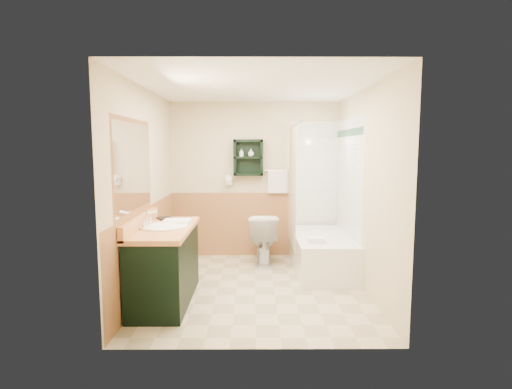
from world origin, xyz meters
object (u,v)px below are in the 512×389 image
object	(u,v)px
hair_dryer	(229,180)
toilet	(263,239)
bathtub	(322,253)
soap_bottle_a	(241,155)
soap_bottle_b	(251,154)
vanity	(165,264)
vanity_book	(158,211)
wall_shelf	(248,158)

from	to	relation	value
hair_dryer	toilet	distance (m)	1.06
bathtub	soap_bottle_a	distance (m)	1.90
soap_bottle_a	soap_bottle_b	distance (m)	0.15
vanity	hair_dryer	bearing A→B (deg)	72.25
vanity_book	soap_bottle_b	distance (m)	1.89
toilet	vanity_book	xyz separation A→B (m)	(-1.28, -1.02, 0.57)
toilet	soap_bottle_b	xyz separation A→B (m)	(-0.18, 0.37, 1.24)
wall_shelf	hair_dryer	bearing A→B (deg)	175.24
toilet	soap_bottle_a	xyz separation A→B (m)	(-0.33, 0.37, 1.22)
wall_shelf	vanity	distance (m)	2.33
soap_bottle_a	soap_bottle_b	bearing A→B (deg)	0.00
wall_shelf	soap_bottle_a	xyz separation A→B (m)	(-0.11, -0.01, 0.04)
wall_shelf	toilet	size ratio (longest dim) A/B	0.73
hair_dryer	soap_bottle_b	size ratio (longest dim) A/B	2.05
hair_dryer	vanity_book	world-z (taller)	hair_dryer
vanity	bathtub	distance (m)	2.21
toilet	soap_bottle_b	bearing A→B (deg)	-64.82
soap_bottle_a	soap_bottle_b	xyz separation A→B (m)	(0.15, 0.00, 0.02)
hair_dryer	soap_bottle_b	xyz separation A→B (m)	(0.34, -0.03, 0.41)
soap_bottle_a	bathtub	bearing A→B (deg)	-33.28
wall_shelf	vanity_book	world-z (taller)	wall_shelf
vanity	bathtub	world-z (taller)	vanity
bathtub	toilet	size ratio (longest dim) A/B	2.00
vanity_book	soap_bottle_b	bearing A→B (deg)	20.96
wall_shelf	hair_dryer	size ratio (longest dim) A/B	2.29
vanity	vanity_book	bearing A→B (deg)	110.42
toilet	soap_bottle_b	distance (m)	1.31
wall_shelf	hair_dryer	distance (m)	0.46
vanity	toilet	world-z (taller)	vanity
bathtub	soap_bottle_b	xyz separation A→B (m)	(-0.99, 0.74, 1.36)
hair_dryer	toilet	bearing A→B (deg)	-37.62
hair_dryer	soap_bottle_a	distance (m)	0.44
hair_dryer	toilet	size ratio (longest dim) A/B	0.32
soap_bottle_a	vanity	bearing A→B (deg)	-113.31
soap_bottle_b	bathtub	bearing A→B (deg)	-37.02
toilet	vanity_book	world-z (taller)	vanity_book
vanity_book	soap_bottle_b	world-z (taller)	soap_bottle_b
hair_dryer	bathtub	distance (m)	1.80
vanity	soap_bottle_a	world-z (taller)	soap_bottle_a
vanity_book	soap_bottle_a	size ratio (longest dim) A/B	1.77
vanity	soap_bottle_b	world-z (taller)	soap_bottle_b
vanity	vanity_book	size ratio (longest dim) A/B	6.36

